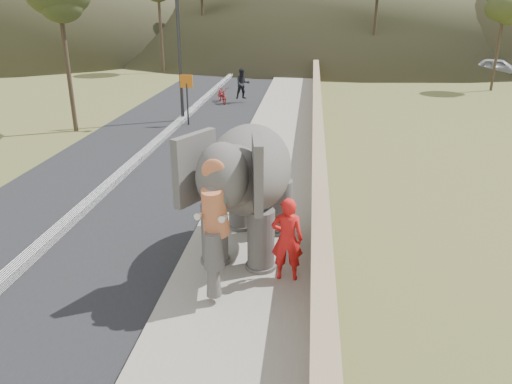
% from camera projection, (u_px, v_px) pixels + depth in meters
% --- Properties ---
extents(ground, '(160.00, 160.00, 0.00)m').
position_uv_depth(ground, '(229.00, 330.00, 9.13)').
color(ground, olive).
rests_on(ground, ground).
extents(road, '(7.00, 120.00, 0.03)m').
position_uv_depth(road, '(141.00, 159.00, 18.91)').
color(road, black).
rests_on(road, ground).
extents(median, '(0.35, 120.00, 0.22)m').
position_uv_depth(median, '(141.00, 157.00, 18.88)').
color(median, black).
rests_on(median, ground).
extents(walkway, '(3.00, 120.00, 0.15)m').
position_uv_depth(walkway, '(272.00, 162.00, 18.38)').
color(walkway, '#9E9687').
rests_on(walkway, ground).
extents(parapet, '(0.30, 120.00, 1.10)m').
position_uv_depth(parapet, '(318.00, 151.00, 18.05)').
color(parapet, tan).
rests_on(parapet, ground).
extents(lamppost, '(1.76, 0.36, 8.00)m').
position_uv_depth(lamppost, '(184.00, 18.00, 23.24)').
color(lamppost, '#28282C').
rests_on(lamppost, ground).
extents(signboard, '(0.60, 0.08, 2.40)m').
position_uv_depth(signboard, '(187.00, 91.00, 23.53)').
color(signboard, '#2D2D33').
rests_on(signboard, ground).
extents(distant_car, '(4.55, 2.96, 1.44)m').
position_uv_depth(distant_car, '(498.00, 68.00, 38.93)').
color(distant_car, '#B1B2B9').
rests_on(distant_car, ground).
extents(elephant_and_man, '(2.76, 4.51, 3.06)m').
position_uv_depth(elephant_and_man, '(250.00, 186.00, 11.40)').
color(elephant_and_man, '#615C57').
rests_on(elephant_and_man, ground).
extents(motorcyclist, '(2.37, 1.92, 1.99)m').
position_uv_depth(motorcyclist, '(232.00, 90.00, 29.09)').
color(motorcyclist, maroon).
rests_on(motorcyclist, ground).
extents(trees, '(48.43, 42.05, 8.82)m').
position_uv_depth(trees, '(357.00, 26.00, 36.61)').
color(trees, '#473828').
rests_on(trees, ground).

